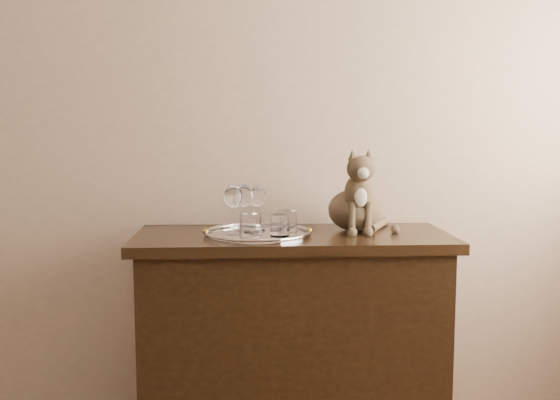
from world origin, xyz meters
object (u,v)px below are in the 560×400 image
(tumbler_c, at_px, (287,221))
(wine_glass_d, at_px, (244,209))
(cat, at_px, (355,189))
(sideboard, at_px, (292,341))
(tumbler_b, at_px, (250,226))
(tray, at_px, (258,234))
(wine_glass_c, at_px, (233,209))
(wine_glass_b, at_px, (258,208))
(tumbler_a, at_px, (280,225))

(tumbler_c, bearing_deg, wine_glass_d, -179.48)
(wine_glass_d, xyz_separation_m, cat, (0.44, 0.08, 0.06))
(tumbler_c, distance_m, cat, 0.30)
(sideboard, relative_size, tumbler_b, 13.49)
(tray, height_order, wine_glass_c, wine_glass_c)
(tray, relative_size, wine_glass_b, 2.30)
(sideboard, bearing_deg, wine_glass_d, -177.17)
(wine_glass_b, distance_m, tumbler_a, 0.16)
(wine_glass_d, distance_m, cat, 0.45)
(tray, relative_size, cat, 1.23)
(wine_glass_d, bearing_deg, sideboard, 2.83)
(sideboard, height_order, tumbler_c, tumbler_c)
(wine_glass_c, bearing_deg, cat, 11.74)
(wine_glass_d, bearing_deg, cat, 10.30)
(sideboard, distance_m, wine_glass_d, 0.56)
(tray, xyz_separation_m, tumbler_a, (0.08, -0.07, 0.04))
(wine_glass_b, distance_m, cat, 0.39)
(tumbler_a, xyz_separation_m, tumbler_b, (-0.11, -0.02, 0.00))
(wine_glass_b, height_order, wine_glass_c, wine_glass_c)
(tumbler_a, bearing_deg, wine_glass_d, 146.90)
(sideboard, distance_m, cat, 0.64)
(tumbler_b, height_order, cat, cat)
(tumbler_b, relative_size, tumbler_c, 1.05)
(wine_glass_b, height_order, cat, cat)
(wine_glass_d, xyz_separation_m, tumbler_b, (0.03, -0.11, -0.05))
(wine_glass_b, bearing_deg, wine_glass_c, -146.97)
(sideboard, relative_size, tumbler_a, 14.89)
(tray, bearing_deg, tumbler_a, -39.86)
(tray, xyz_separation_m, tumbler_b, (-0.03, -0.09, 0.05))
(tumbler_c, xyz_separation_m, cat, (0.27, 0.08, 0.11))
(wine_glass_b, relative_size, wine_glass_d, 0.95)
(sideboard, xyz_separation_m, tray, (-0.13, -0.03, 0.43))
(tumbler_b, xyz_separation_m, tumbler_c, (0.14, 0.11, -0.00))
(sideboard, bearing_deg, tumbler_c, -159.78)
(tray, relative_size, wine_glass_c, 2.17)
(wine_glass_c, distance_m, wine_glass_d, 0.04)
(wine_glass_b, bearing_deg, wine_glass_d, -143.30)
(wine_glass_c, xyz_separation_m, tumbler_c, (0.20, 0.02, -0.05))
(sideboard, xyz_separation_m, tumbler_a, (-0.05, -0.10, 0.47))
(wine_glass_c, relative_size, tumbler_b, 2.07)
(tumbler_a, bearing_deg, cat, 28.42)
(wine_glass_b, xyz_separation_m, tumbler_b, (-0.03, -0.15, -0.04))
(tumbler_b, bearing_deg, wine_glass_d, 102.86)
(sideboard, relative_size, cat, 3.70)
(wine_glass_b, xyz_separation_m, wine_glass_c, (-0.09, -0.06, 0.01))
(sideboard, bearing_deg, tumbler_a, -120.02)
(wine_glass_c, xyz_separation_m, tumbler_b, (0.06, -0.09, -0.05))
(cat, bearing_deg, tumbler_a, -151.38)
(tumbler_b, xyz_separation_m, cat, (0.41, 0.19, 0.11))
(tray, distance_m, cat, 0.43)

